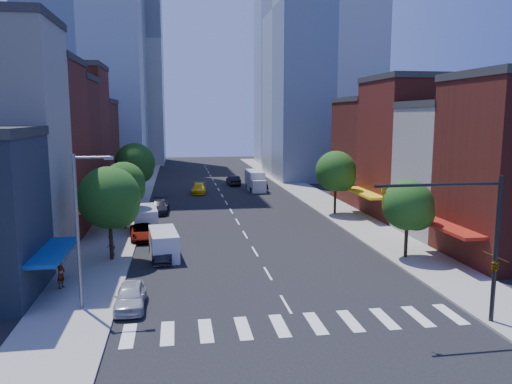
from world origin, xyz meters
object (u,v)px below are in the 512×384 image
(parked_car_third, at_px, (143,232))
(pedestrian_far, at_px, (111,246))
(cargo_van_near, at_px, (164,244))
(taxi, at_px, (199,189))
(cargo_van_far, at_px, (146,219))
(traffic_car_oncoming, at_px, (233,181))
(parked_car_second, at_px, (163,252))
(pedestrian_near, at_px, (61,274))
(parked_car_front, at_px, (130,296))
(parked_car_rear, at_px, (159,207))
(box_truck, at_px, (255,181))
(traffic_car_far, at_px, (263,184))

(parked_car_third, bearing_deg, pedestrian_far, -114.85)
(cargo_van_near, bearing_deg, taxi, 76.30)
(cargo_van_far, distance_m, traffic_car_oncoming, 32.90)
(parked_car_second, bearing_deg, cargo_van_far, 101.66)
(cargo_van_far, relative_size, pedestrian_near, 2.97)
(parked_car_front, bearing_deg, parked_car_rear, 88.52)
(cargo_van_near, relative_size, traffic_car_oncoming, 1.12)
(taxi, bearing_deg, cargo_van_far, -100.41)
(parked_car_second, bearing_deg, parked_car_third, 107.27)
(taxi, relative_size, traffic_car_oncoming, 1.04)
(parked_car_front, distance_m, pedestrian_near, 6.08)
(taxi, distance_m, pedestrian_far, 33.94)
(parked_car_third, relative_size, box_truck, 0.67)
(parked_car_second, height_order, taxi, taxi)
(cargo_van_near, bearing_deg, parked_car_second, -97.23)
(cargo_van_near, xyz_separation_m, cargo_van_far, (-2.00, 10.27, 0.04))
(pedestrian_far, bearing_deg, cargo_van_far, 163.93)
(parked_car_front, height_order, taxi, parked_car_front)
(parked_car_third, height_order, pedestrian_far, pedestrian_far)
(parked_car_rear, bearing_deg, traffic_car_oncoming, 65.46)
(cargo_van_near, distance_m, pedestrian_near, 9.30)
(parked_car_third, xyz_separation_m, parked_car_rear, (1.07, 12.45, 0.07))
(parked_car_third, xyz_separation_m, box_truck, (14.96, 28.51, 0.71))
(traffic_car_far, xyz_separation_m, pedestrian_far, (-18.71, -37.20, 0.37))
(parked_car_third, bearing_deg, parked_car_front, -94.47)
(cargo_van_near, bearing_deg, parked_car_third, 101.67)
(parked_car_second, bearing_deg, parked_car_rear, 94.28)
(traffic_car_far, bearing_deg, parked_car_front, 77.83)
(parked_car_front, height_order, pedestrian_far, pedestrian_far)
(parked_car_rear, bearing_deg, traffic_car_far, 52.69)
(cargo_van_near, bearing_deg, parked_car_rear, 86.65)
(parked_car_front, bearing_deg, box_truck, 72.10)
(parked_car_second, relative_size, pedestrian_far, 2.41)
(cargo_van_far, distance_m, traffic_car_far, 31.79)
(parked_car_second, distance_m, cargo_van_far, 11.33)
(parked_car_second, height_order, parked_car_rear, parked_car_rear)
(traffic_car_oncoming, distance_m, pedestrian_far, 43.08)
(parked_car_front, relative_size, traffic_car_far, 1.12)
(parked_car_rear, distance_m, traffic_car_far, 24.30)
(parked_car_front, height_order, parked_car_rear, parked_car_rear)
(parked_car_front, distance_m, pedestrian_far, 11.02)
(pedestrian_far, bearing_deg, parked_car_front, 8.62)
(cargo_van_near, xyz_separation_m, box_truck, (12.94, 34.75, 0.32))
(parked_car_third, xyz_separation_m, pedestrian_far, (-2.12, -6.04, 0.33))
(cargo_van_far, bearing_deg, parked_car_third, -96.44)
(taxi, relative_size, pedestrian_far, 2.86)
(traffic_car_oncoming, bearing_deg, traffic_car_far, 137.01)
(parked_car_front, height_order, traffic_car_oncoming, traffic_car_oncoming)
(cargo_van_far, bearing_deg, traffic_car_far, 52.36)
(parked_car_second, xyz_separation_m, traffic_car_far, (14.58, 38.27, -0.04))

